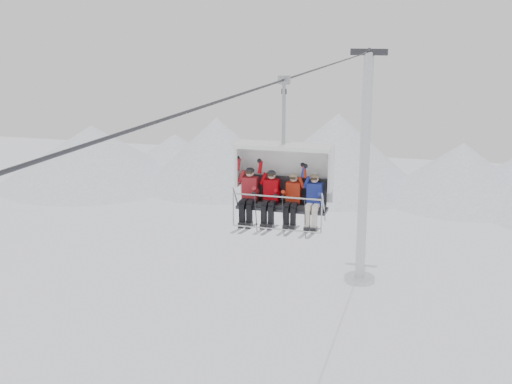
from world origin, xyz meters
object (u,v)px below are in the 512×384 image
(lift_tower_right, at_px, (363,187))
(skier_far_left, at_px, (249,193))
(chairlift_carrier, at_px, (284,175))
(skier_center_left, at_px, (271,195))
(skier_center_right, at_px, (293,198))
(skier_far_right, at_px, (314,199))

(lift_tower_right, bearing_deg, skier_far_left, -92.66)
(skier_far_left, bearing_deg, chairlift_carrier, 18.80)
(lift_tower_right, height_order, skier_far_left, lift_tower_right)
(chairlift_carrier, xyz_separation_m, skier_center_left, (-0.30, -0.31, -0.52))
(lift_tower_right, distance_m, skier_far_left, 20.07)
(lift_tower_right, relative_size, skier_center_left, 7.99)
(lift_tower_right, height_order, chairlift_carrier, lift_tower_right)
(skier_center_left, height_order, skier_center_right, skier_center_left)
(chairlift_carrier, height_order, skier_far_right, chairlift_carrier)
(skier_center_right, distance_m, skier_far_right, 0.57)
(skier_center_left, distance_m, skier_far_right, 1.18)
(skier_center_left, height_order, skier_far_right, skier_center_left)
(lift_tower_right, bearing_deg, skier_center_right, -89.08)
(skier_center_left, xyz_separation_m, skier_center_right, (0.61, -0.01, -0.02))
(lift_tower_right, xyz_separation_m, skier_center_right, (0.31, -19.56, 4.41))
(skier_far_right, bearing_deg, lift_tower_right, 92.59)
(chairlift_carrier, relative_size, skier_center_left, 2.36)
(skier_far_left, relative_size, skier_center_left, 1.00)
(skier_far_right, bearing_deg, skier_center_left, 179.81)
(chairlift_carrier, distance_m, skier_center_left, 0.67)
(skier_far_right, bearing_deg, skier_far_left, 179.74)
(chairlift_carrier, bearing_deg, skier_center_left, -133.61)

